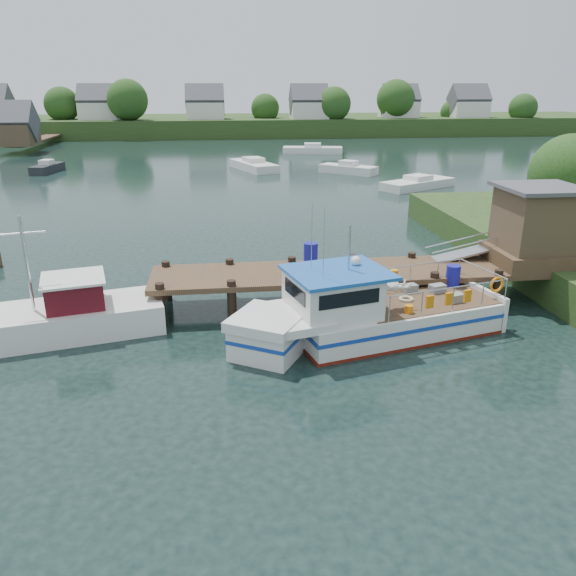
{
  "coord_description": "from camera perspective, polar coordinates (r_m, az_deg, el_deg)",
  "views": [
    {
      "loc": [
        -3.29,
        -20.14,
        8.1
      ],
      "look_at": [
        -1.0,
        -1.5,
        1.3
      ],
      "focal_mm": 35.0,
      "sensor_mm": 36.0,
      "label": 1
    }
  ],
  "objects": [
    {
      "name": "moored_d",
      "position": [
        58.48,
        -3.52,
        12.35
      ],
      "size": [
        4.81,
        7.72,
        1.24
      ],
      "rotation": [
        0.0,
        0.0,
        -0.18
      ],
      "color": "silver",
      "rests_on": "ground"
    },
    {
      "name": "moored_far",
      "position": [
        72.95,
        2.51,
        13.87
      ],
      "size": [
        7.73,
        3.75,
        1.26
      ],
      "rotation": [
        0.0,
        0.0,
        0.09
      ],
      "color": "silver",
      "rests_on": "ground"
    },
    {
      "name": "work_boat",
      "position": [
        20.68,
        -23.04,
        -2.83
      ],
      "size": [
        8.07,
        3.93,
        4.23
      ],
      "rotation": [
        0.0,
        0.0,
        0.23
      ],
      "color": "silver",
      "rests_on": "ground"
    },
    {
      "name": "moored_b",
      "position": [
        56.04,
        6.12,
        11.95
      ],
      "size": [
        5.52,
        5.14,
        1.25
      ],
      "rotation": [
        0.0,
        0.0,
        -0.1
      ],
      "color": "silver",
      "rests_on": "ground"
    },
    {
      "name": "ground_plane",
      "position": [
        21.96,
        2.11,
        -1.76
      ],
      "size": [
        160.0,
        160.0,
        0.0
      ],
      "primitive_type": "plane",
      "color": "black"
    },
    {
      "name": "moored_e",
      "position": [
        61.18,
        -23.26,
        11.16
      ],
      "size": [
        2.43,
        4.74,
        1.25
      ],
      "rotation": [
        0.0,
        0.0,
        -0.03
      ],
      "color": "black",
      "rests_on": "ground"
    },
    {
      "name": "dock",
      "position": [
        23.16,
        18.35,
        4.22
      ],
      "size": [
        16.6,
        3.0,
        4.78
      ],
      "color": "#4D3724",
      "rests_on": "ground"
    },
    {
      "name": "moored_c",
      "position": [
        48.82,
        13.04,
        10.32
      ],
      "size": [
        7.11,
        5.42,
        1.08
      ],
      "rotation": [
        0.0,
        0.0,
        0.34
      ],
      "color": "silver",
      "rests_on": "ground"
    },
    {
      "name": "far_shore",
      "position": [
        102.74,
        -5.37,
        16.46
      ],
      "size": [
        140.0,
        42.55,
        9.22
      ],
      "color": "#2C451C",
      "rests_on": "ground"
    },
    {
      "name": "lobster_boat",
      "position": [
        18.98,
        7.77,
        -2.7
      ],
      "size": [
        9.87,
        4.84,
        4.75
      ],
      "rotation": [
        0.0,
        0.0,
        0.25
      ],
      "color": "silver",
      "rests_on": "ground"
    }
  ]
}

